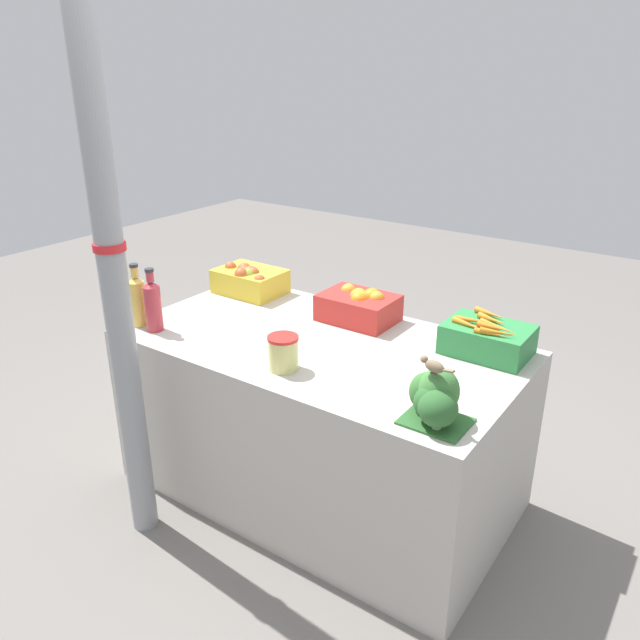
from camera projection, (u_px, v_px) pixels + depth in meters
name	position (u px, v px, depth m)	size (l,w,h in m)	color
ground_plane	(320.00, 488.00, 3.01)	(10.00, 10.00, 0.00)	slate
market_table	(320.00, 418.00, 2.86)	(1.73, 0.94, 0.78)	#B7B2A8
support_pole	(113.00, 276.00, 2.33)	(0.12, 0.12, 2.32)	gray
apple_crate	(249.00, 279.00, 3.25)	(0.34, 0.25, 0.16)	gold
orange_crate	(359.00, 306.00, 2.91)	(0.34, 0.25, 0.16)	red
carrot_crate	(487.00, 338.00, 2.57)	(0.34, 0.25, 0.16)	#2D8442
broccoli_pile	(434.00, 398.00, 2.08)	(0.23, 0.21, 0.19)	#2D602D
juice_bottle_golden	(138.00, 300.00, 2.83)	(0.07, 0.07, 0.29)	gold
juice_bottle_ruby	(153.00, 304.00, 2.78)	(0.08, 0.08, 0.29)	#B2333D
pickle_jar	(283.00, 353.00, 2.44)	(0.12, 0.12, 0.14)	#D1CC75
sparrow_bird	(433.00, 366.00, 2.01)	(0.14, 0.05, 0.05)	#4C3D2D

